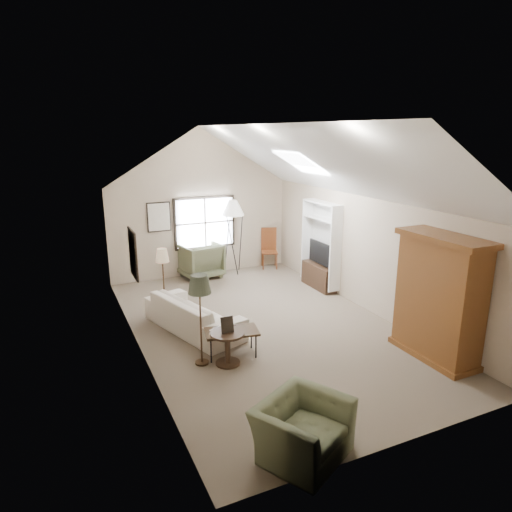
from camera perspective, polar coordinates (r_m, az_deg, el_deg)
name	(u,v)px	position (r m, az deg, el deg)	size (l,w,h in m)	color
room_shell	(265,168)	(8.65, 1.13, 10.97)	(5.01, 8.01, 4.00)	#6F604F
window	(205,223)	(12.58, -6.41, 4.17)	(1.72, 0.08, 1.42)	black
skylight	(301,162)	(10.06, 5.66, 11.58)	(0.80, 1.20, 0.52)	white
wall_art	(147,234)	(10.11, -13.46, 2.71)	(1.97, 3.71, 0.88)	black
armoire	(439,298)	(8.47, 21.93, -4.88)	(0.60, 1.50, 2.20)	brown
tv_alcove	(321,244)	(11.50, 8.11, 1.53)	(0.32, 1.30, 2.10)	white
media_console	(319,276)	(11.72, 7.87, -2.52)	(0.34, 1.18, 0.60)	#382316
tv_panel	(320,253)	(11.55, 7.98, 0.41)	(0.05, 0.90, 0.55)	black
sofa	(194,314)	(9.28, -7.78, -7.14)	(2.34, 0.91, 0.68)	beige
armchair_near	(302,430)	(5.98, 5.81, -20.78)	(1.08, 0.94, 0.70)	#565C41
armchair_far	(200,260)	(12.49, -7.01, -0.52)	(1.02, 1.05, 0.95)	#576043
coffee_table	(232,343)	(8.24, -3.04, -10.79)	(0.93, 0.52, 0.48)	#352515
bowl	(232,329)	(8.13, -3.07, -9.11)	(0.22, 0.22, 0.05)	#352215
side_table	(228,348)	(7.94, -3.57, -11.43)	(0.59, 0.59, 0.59)	#362316
side_chair	(269,248)	(13.23, 1.69, 0.95)	(0.45, 0.45, 1.16)	maroon
tripod_lamp	(233,236)	(12.67, -2.86, 2.47)	(0.61, 0.61, 2.10)	white
dark_lamp	(201,319)	(7.78, -6.94, -7.88)	(0.39, 0.39, 1.63)	#282C1F
tan_lamp	(164,280)	(10.16, -11.48, -2.94)	(0.29, 0.29, 1.47)	tan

